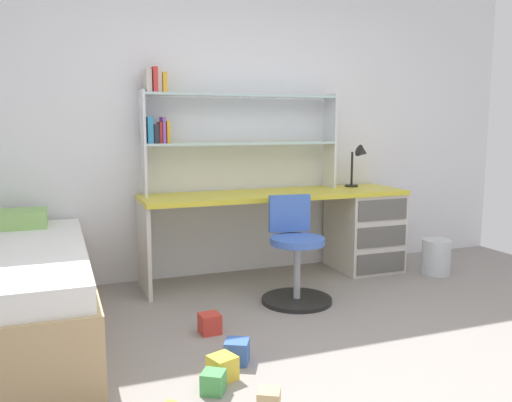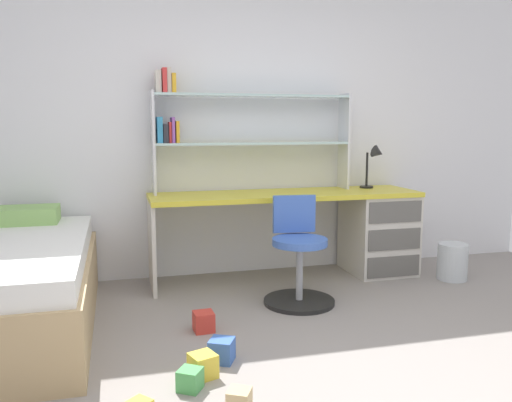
{
  "view_description": "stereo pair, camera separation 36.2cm",
  "coord_description": "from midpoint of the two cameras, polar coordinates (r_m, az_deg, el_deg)",
  "views": [
    {
      "loc": [
        -1.45,
        -2.08,
        1.3
      ],
      "look_at": [
        -0.18,
        1.28,
        0.78
      ],
      "focal_mm": 37.03,
      "sensor_mm": 36.0,
      "label": 1
    },
    {
      "loc": [
        -1.1,
        -2.19,
        1.3
      ],
      "look_at": [
        -0.18,
        1.28,
        0.78
      ],
      "focal_mm": 37.03,
      "sensor_mm": 36.0,
      "label": 2
    }
  ],
  "objects": [
    {
      "name": "waste_bin",
      "position": [
        4.84,
        22.51,
        -6.1
      ],
      "size": [
        0.25,
        0.25,
        0.31
      ],
      "primitive_type": "cylinder",
      "color": "silver",
      "rests_on": "ground_plane"
    },
    {
      "name": "toy_block_red_4",
      "position": [
        3.42,
        -2.59,
        -12.94
      ],
      "size": [
        0.13,
        0.13,
        0.12
      ],
      "primitive_type": "cube",
      "rotation": [
        0.0,
        0.0,
        0.05
      ],
      "color": "red",
      "rests_on": "ground_plane"
    },
    {
      "name": "toy_block_green_1",
      "position": [
        2.74,
        -3.19,
        -18.78
      ],
      "size": [
        0.15,
        0.15,
        0.11
      ],
      "primitive_type": "cube",
      "rotation": [
        0.0,
        0.0,
        1.0
      ],
      "color": "#479E51",
      "rests_on": "ground_plane"
    },
    {
      "name": "swivel_chair",
      "position": [
        3.9,
        7.29,
        -6.57
      ],
      "size": [
        0.52,
        0.52,
        0.78
      ],
      "color": "black",
      "rests_on": "ground_plane"
    },
    {
      "name": "toy_block_blue_3",
      "position": [
        3.02,
        -0.17,
        -15.91
      ],
      "size": [
        0.17,
        0.17,
        0.13
      ],
      "primitive_type": "cube",
      "rotation": [
        0.0,
        0.0,
        2.67
      ],
      "color": "#3860B7",
      "rests_on": "ground_plane"
    },
    {
      "name": "ground_plane",
      "position": [
        2.81,
        14.92,
        -19.81
      ],
      "size": [
        5.61,
        5.56,
        0.02
      ],
      "primitive_type": "cube",
      "color": "gray"
    },
    {
      "name": "room_shell",
      "position": [
        3.3,
        -13.17,
        9.06
      ],
      "size": [
        5.61,
        5.56,
        2.71
      ],
      "color": "silver",
      "rests_on": "ground_plane"
    },
    {
      "name": "desk",
      "position": [
        4.71,
        12.62,
        -2.71
      ],
      "size": [
        2.26,
        0.59,
        0.74
      ],
      "color": "gold",
      "rests_on": "ground_plane"
    },
    {
      "name": "toy_block_yellow_2",
      "position": [
        2.85,
        -1.98,
        -17.42
      ],
      "size": [
        0.16,
        0.16,
        0.12
      ],
      "primitive_type": "cube",
      "rotation": [
        0.0,
        0.0,
        0.34
      ],
      "color": "gold",
      "rests_on": "ground_plane"
    },
    {
      "name": "bed_platform",
      "position": [
        3.62,
        -22.63,
        -8.65
      ],
      "size": [
        1.01,
        1.93,
        0.69
      ],
      "color": "tan",
      "rests_on": "ground_plane"
    },
    {
      "name": "toy_block_natural_0",
      "position": [
        2.57,
        2.49,
        -20.81
      ],
      "size": [
        0.14,
        0.14,
        0.1
      ],
      "primitive_type": "cube",
      "rotation": [
        0.0,
        0.0,
        1.07
      ],
      "color": "tan",
      "rests_on": "ground_plane"
    },
    {
      "name": "desk_lamp",
      "position": [
        4.84,
        14.89,
        4.33
      ],
      "size": [
        0.2,
        0.16,
        0.38
      ],
      "color": "black",
      "rests_on": "desk"
    },
    {
      "name": "bookshelf_hutch",
      "position": [
        4.41,
        -0.49,
        8.58
      ],
      "size": [
        1.68,
        0.22,
        1.01
      ],
      "color": "silver",
      "rests_on": "desk"
    }
  ]
}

